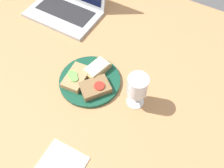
{
  "coord_description": "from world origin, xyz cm",
  "views": [
    {
      "loc": [
        33.88,
        -38.9,
        81.74
      ],
      "look_at": [
        8.75,
        4.38,
        8.0
      ],
      "focal_mm": 40.0,
      "sensor_mm": 36.0,
      "label": 1
    }
  ],
  "objects_px": {
    "plate": "(90,81)",
    "sandwich_with_cucumber": "(76,77)",
    "sandwich_with_tomato": "(95,87)",
    "wine_glass": "(137,87)",
    "laptop": "(68,1)",
    "napkin": "(61,166)",
    "sandwich_with_cheese": "(97,69)"
  },
  "relations": [
    {
      "from": "plate",
      "to": "sandwich_with_cucumber",
      "type": "xyz_separation_m",
      "value": [
        -0.04,
        -0.02,
        0.02
      ]
    },
    {
      "from": "sandwich_with_tomato",
      "to": "wine_glass",
      "type": "relative_size",
      "value": 0.91
    },
    {
      "from": "laptop",
      "to": "plate",
      "type": "bearing_deg",
      "value": -43.81
    },
    {
      "from": "plate",
      "to": "napkin",
      "type": "distance_m",
      "value": 0.33
    },
    {
      "from": "wine_glass",
      "to": "napkin",
      "type": "relative_size",
      "value": 1.05
    },
    {
      "from": "plate",
      "to": "sandwich_with_tomato",
      "type": "relative_size",
      "value": 1.81
    },
    {
      "from": "wine_glass",
      "to": "sandwich_with_tomato",
      "type": "bearing_deg",
      "value": -166.82
    },
    {
      "from": "sandwich_with_cucumber",
      "to": "wine_glass",
      "type": "xyz_separation_m",
      "value": [
        0.23,
        0.03,
        0.07
      ]
    },
    {
      "from": "sandwich_with_cheese",
      "to": "laptop",
      "type": "relative_size",
      "value": 0.35
    },
    {
      "from": "wine_glass",
      "to": "laptop",
      "type": "relative_size",
      "value": 0.43
    },
    {
      "from": "laptop",
      "to": "napkin",
      "type": "relative_size",
      "value": 2.42
    },
    {
      "from": "sandwich_with_cheese",
      "to": "napkin",
      "type": "height_order",
      "value": "sandwich_with_cheese"
    },
    {
      "from": "sandwich_with_tomato",
      "to": "laptop",
      "type": "bearing_deg",
      "value": 137.38
    },
    {
      "from": "laptop",
      "to": "napkin",
      "type": "distance_m",
      "value": 0.74
    },
    {
      "from": "wine_glass",
      "to": "napkin",
      "type": "xyz_separation_m",
      "value": [
        -0.09,
        -0.32,
        -0.1
      ]
    },
    {
      "from": "sandwich_with_tomato",
      "to": "plate",
      "type": "bearing_deg",
      "value": 148.01
    },
    {
      "from": "plate",
      "to": "laptop",
      "type": "xyz_separation_m",
      "value": [
        -0.32,
        0.3,
        0.04
      ]
    },
    {
      "from": "plate",
      "to": "sandwich_with_tomato",
      "type": "distance_m",
      "value": 0.05
    },
    {
      "from": "napkin",
      "to": "laptop",
      "type": "bearing_deg",
      "value": 123.65
    },
    {
      "from": "sandwich_with_tomato",
      "to": "sandwich_with_cheese",
      "type": "distance_m",
      "value": 0.09
    },
    {
      "from": "sandwich_with_cucumber",
      "to": "plate",
      "type": "bearing_deg",
      "value": 27.52
    },
    {
      "from": "sandwich_with_cheese",
      "to": "wine_glass",
      "type": "xyz_separation_m",
      "value": [
        0.19,
        -0.04,
        0.07
      ]
    },
    {
      "from": "sandwich_with_tomato",
      "to": "sandwich_with_cucumber",
      "type": "height_order",
      "value": "sandwich_with_tomato"
    },
    {
      "from": "sandwich_with_cheese",
      "to": "wine_glass",
      "type": "distance_m",
      "value": 0.2
    },
    {
      "from": "plate",
      "to": "sandwich_with_cheese",
      "type": "height_order",
      "value": "sandwich_with_cheese"
    },
    {
      "from": "plate",
      "to": "sandwich_with_cucumber",
      "type": "height_order",
      "value": "sandwich_with_cucumber"
    },
    {
      "from": "sandwich_with_cucumber",
      "to": "napkin",
      "type": "relative_size",
      "value": 0.91
    },
    {
      "from": "sandwich_with_tomato",
      "to": "sandwich_with_cucumber",
      "type": "distance_m",
      "value": 0.09
    },
    {
      "from": "sandwich_with_tomato",
      "to": "sandwich_with_cucumber",
      "type": "relative_size",
      "value": 1.04
    },
    {
      "from": "sandwich_with_tomato",
      "to": "napkin",
      "type": "height_order",
      "value": "sandwich_with_tomato"
    },
    {
      "from": "plate",
      "to": "laptop",
      "type": "distance_m",
      "value": 0.44
    },
    {
      "from": "sandwich_with_cheese",
      "to": "plate",
      "type": "bearing_deg",
      "value": -92.6
    }
  ]
}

